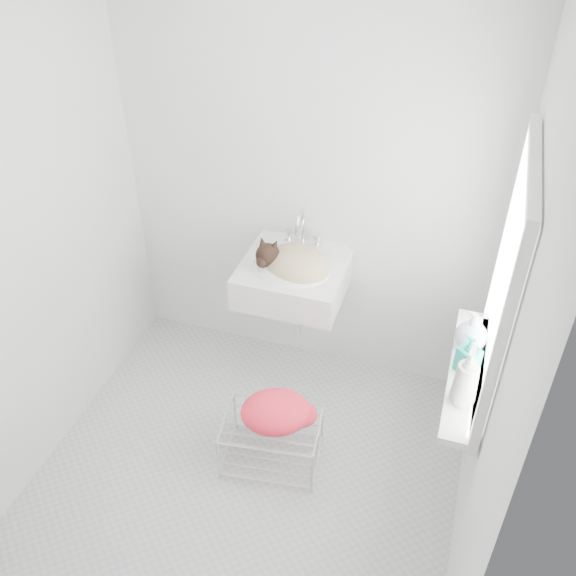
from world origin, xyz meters
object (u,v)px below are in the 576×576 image
(bottle_b, at_px, (465,370))
(bottle_a, at_px, (461,401))
(cat, at_px, (294,263))
(sink, at_px, (293,266))
(wire_rack, at_px, (272,441))
(bottle_c, at_px, (469,346))

(bottle_b, bearing_deg, bottle_a, -90.00)
(cat, bearing_deg, bottle_b, -22.03)
(bottle_b, bearing_deg, cat, 151.60)
(sink, height_order, wire_rack, sink)
(wire_rack, height_order, bottle_b, bottle_b)
(cat, xyz_separation_m, wire_rack, (0.08, -0.65, -0.74))
(wire_rack, height_order, bottle_c, bottle_c)
(sink, bearing_deg, bottle_a, -36.80)
(sink, distance_m, bottle_c, 1.07)
(cat, bearing_deg, wire_rack, -76.56)
(cat, bearing_deg, bottle_a, -30.18)
(wire_rack, xyz_separation_m, bottle_b, (0.91, 0.11, 0.70))
(wire_rack, bearing_deg, bottle_b, 7.11)
(bottle_b, distance_m, bottle_c, 0.17)
(sink, distance_m, bottle_b, 1.14)
(wire_rack, height_order, bottle_a, bottle_a)
(sink, distance_m, cat, 0.05)
(bottle_a, height_order, bottle_b, bottle_a)
(sink, xyz_separation_m, cat, (0.01, -0.02, 0.04))
(sink, bearing_deg, wire_rack, -81.94)
(bottle_b, bearing_deg, bottle_c, 90.00)
(wire_rack, distance_m, bottle_c, 1.18)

